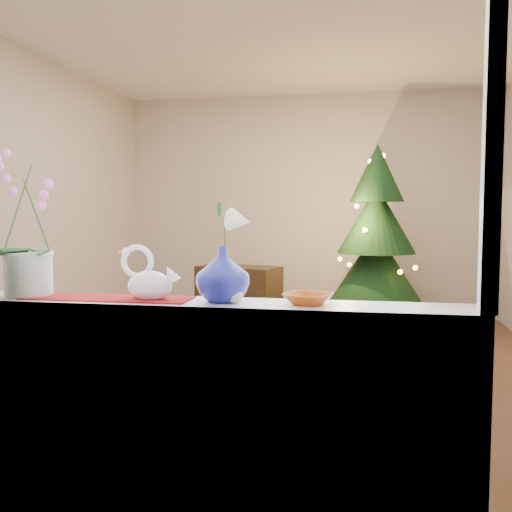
{
  "coord_description": "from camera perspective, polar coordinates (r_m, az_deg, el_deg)",
  "views": [
    {
      "loc": [
        0.64,
        -4.54,
        1.28
      ],
      "look_at": [
        0.06,
        -1.4,
        1.03
      ],
      "focal_mm": 40.0,
      "sensor_mm": 36.0,
      "label": 1
    }
  ],
  "objects": [
    {
      "name": "blue_vase",
      "position": [
        2.26,
        -3.35,
        -1.39
      ],
      "size": [
        0.27,
        0.27,
        0.25
      ],
      "primitive_type": "imported",
      "rotation": [
        0.0,
        0.0,
        0.1
      ],
      "color": "navy",
      "rests_on": "windowsill"
    },
    {
      "name": "ceiling",
      "position": [
        4.81,
        2.42,
        21.68
      ],
      "size": [
        5.0,
        5.0,
        0.0
      ],
      "primitive_type": "plane",
      "color": "white",
      "rests_on": "wall_back"
    },
    {
      "name": "xmas_tree",
      "position": [
        6.19,
        11.94,
        1.75
      ],
      "size": [
        1.26,
        1.26,
        1.99
      ],
      "primitive_type": null,
      "rotation": [
        0.0,
        0.0,
        -0.17
      ],
      "color": "black",
      "rests_on": "ground"
    },
    {
      "name": "lily",
      "position": [
        2.24,
        -3.38,
        4.27
      ],
      "size": [
        0.14,
        0.08,
        0.19
      ],
      "primitive_type": null,
      "color": "white",
      "rests_on": "blue_vase"
    },
    {
      "name": "wall_front",
      "position": [
        2.14,
        -7.06,
        6.38
      ],
      "size": [
        4.5,
        0.1,
        2.7
      ],
      "primitive_type": "cube",
      "color": "beige",
      "rests_on": "ground"
    },
    {
      "name": "paperweight",
      "position": [
        2.22,
        -2.18,
        -3.9
      ],
      "size": [
        0.09,
        0.09,
        0.07
      ],
      "primitive_type": "sphere",
      "rotation": [
        0.0,
        0.0,
        0.32
      ],
      "color": "silver",
      "rests_on": "windowsill"
    },
    {
      "name": "swan",
      "position": [
        2.33,
        -10.59,
        -1.79
      ],
      "size": [
        0.27,
        0.2,
        0.21
      ],
      "primitive_type": null,
      "rotation": [
        0.0,
        0.0,
        -0.42
      ],
      "color": "white",
      "rests_on": "windowsill"
    },
    {
      "name": "wall_left",
      "position": [
        5.39,
        -22.17,
        4.9
      ],
      "size": [
        0.1,
        5.0,
        2.7
      ],
      "primitive_type": "cube",
      "color": "beige",
      "rests_on": "ground"
    },
    {
      "name": "window_frame",
      "position": [
        2.21,
        -6.91,
        15.46
      ],
      "size": [
        2.22,
        0.06,
        1.6
      ],
      "primitive_type": null,
      "color": "white",
      "rests_on": "windowsill"
    },
    {
      "name": "wall_back",
      "position": [
        7.07,
        5.2,
        5.03
      ],
      "size": [
        4.5,
        0.1,
        2.7
      ],
      "primitive_type": "cube",
      "color": "beige",
      "rests_on": "ground"
    },
    {
      "name": "runner",
      "position": [
        2.43,
        -14.64,
        -4.07
      ],
      "size": [
        0.7,
        0.2,
        0.01
      ],
      "primitive_type": "cube",
      "color": "maroon",
      "rests_on": "windowsill"
    },
    {
      "name": "side_table",
      "position": [
        6.39,
        -1.72,
        -4.03
      ],
      "size": [
        0.98,
        0.68,
        0.67
      ],
      "primitive_type": "cube",
      "rotation": [
        0.0,
        0.0,
        -0.29
      ],
      "color": "black",
      "rests_on": "ground"
    },
    {
      "name": "ground",
      "position": [
        4.76,
        2.31,
        -11.1
      ],
      "size": [
        5.0,
        5.0,
        0.0
      ],
      "primitive_type": "plane",
      "color": "#3C2418",
      "rests_on": "ground"
    },
    {
      "name": "orchid_pot",
      "position": [
        2.58,
        -21.96,
        3.1
      ],
      "size": [
        0.23,
        0.23,
        0.62
      ],
      "primitive_type": null,
      "rotation": [
        0.0,
        0.0,
        -0.11
      ],
      "color": "white",
      "rests_on": "windowsill"
    },
    {
      "name": "window_apron",
      "position": [
        2.34,
        -6.53,
        -16.57
      ],
      "size": [
        2.2,
        0.08,
        0.88
      ],
      "primitive_type": "cube",
      "color": "white",
      "rests_on": "ground"
    },
    {
      "name": "windowsill",
      "position": [
        2.3,
        -5.98,
        -5.0
      ],
      "size": [
        2.2,
        0.26,
        0.04
      ],
      "primitive_type": "cube",
      "color": "white",
      "rests_on": "window_apron"
    },
    {
      "name": "amber_dish",
      "position": [
        2.21,
        5.21,
        -4.36
      ],
      "size": [
        0.2,
        0.2,
        0.04
      ],
      "primitive_type": "imported",
      "rotation": [
        0.0,
        0.0,
        -0.4
      ],
      "color": "#9E4510",
      "rests_on": "windowsill"
    }
  ]
}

